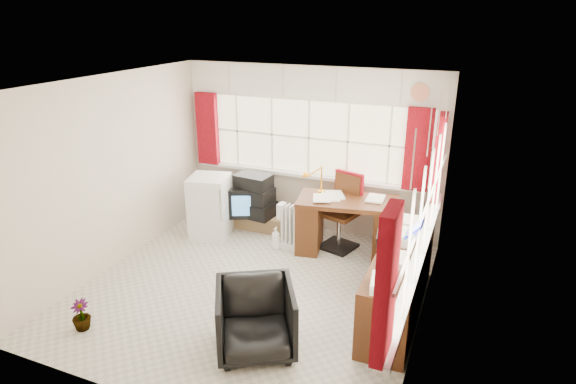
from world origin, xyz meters
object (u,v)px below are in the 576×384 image
object	(u,v)px
desk	(347,223)
credenza	(399,281)
crt_tv	(246,200)
desk_lamp	(322,174)
office_chair	(256,319)
task_chair	(344,208)
tv_bench	(269,220)
mini_fridge	(210,206)
radiator	(296,232)

from	to	relation	value
desk	credenza	world-z (taller)	credenza
credenza	crt_tv	bearing A→B (deg)	152.59
desk_lamp	office_chair	world-z (taller)	desk_lamp
desk	task_chair	xyz separation A→B (m)	(-0.10, 0.18, 0.14)
desk_lamp	task_chair	xyz separation A→B (m)	(0.34, 0.04, -0.48)
credenza	office_chair	bearing A→B (deg)	-134.81
desk	tv_bench	world-z (taller)	desk
task_chair	mini_fridge	bearing A→B (deg)	-167.15
desk	crt_tv	bearing A→B (deg)	174.95
crt_tv	office_chair	bearing A→B (deg)	-61.13
tv_bench	desk_lamp	bearing A→B (deg)	-11.10
desk_lamp	tv_bench	xyz separation A→B (m)	(-0.90, 0.18, -0.94)
desk_lamp	mini_fridge	xyz separation A→B (m)	(-1.61, -0.40, -0.59)
radiator	crt_tv	xyz separation A→B (m)	(-0.98, 0.36, 0.21)
office_chair	radiator	bearing A→B (deg)	71.66
credenza	mini_fridge	xyz separation A→B (m)	(-2.99, 0.94, 0.08)
credenza	tv_bench	world-z (taller)	credenza
desk	mini_fridge	bearing A→B (deg)	-172.77
task_chair	credenza	size ratio (longest dim) A/B	0.55
tv_bench	mini_fridge	bearing A→B (deg)	-140.69
radiator	crt_tv	bearing A→B (deg)	159.65
mini_fridge	tv_bench	bearing A→B (deg)	39.31
desk_lamp	task_chair	size ratio (longest dim) A/B	0.35
desk_lamp	radiator	size ratio (longest dim) A/B	0.58
desk	crt_tv	xyz separation A→B (m)	(-1.66, 0.15, 0.04)
mini_fridge	crt_tv	bearing A→B (deg)	45.93
task_chair	tv_bench	bearing A→B (deg)	173.74
office_chair	radiator	world-z (taller)	office_chair
office_chair	mini_fridge	size ratio (longest dim) A/B	0.83
desk_lamp	tv_bench	distance (m)	1.31
mini_fridge	office_chair	bearing A→B (deg)	-49.96
desk	tv_bench	distance (m)	1.42
office_chair	mini_fridge	bearing A→B (deg)	100.68
tv_bench	crt_tv	distance (m)	0.51
office_chair	credenza	xyz separation A→B (m)	(1.19, 1.20, 0.04)
desk	radiator	xyz separation A→B (m)	(-0.68, -0.22, -0.17)
tv_bench	mini_fridge	size ratio (longest dim) A/B	1.49
radiator	desk_lamp	bearing A→B (deg)	56.20
desk	tv_bench	size ratio (longest dim) A/B	1.05
office_chair	mini_fridge	xyz separation A→B (m)	(-1.80, 2.14, 0.11)
task_chair	crt_tv	distance (m)	1.56
desk	desk_lamp	size ratio (longest dim) A/B	3.81
radiator	credenza	size ratio (longest dim) A/B	0.33
crt_tv	mini_fridge	distance (m)	0.57
task_chair	office_chair	xyz separation A→B (m)	(-0.15, -2.58, -0.23)
task_chair	mini_fridge	xyz separation A→B (m)	(-1.95, -0.45, -0.11)
task_chair	radiator	bearing A→B (deg)	-145.32
crt_tv	mini_fridge	bearing A→B (deg)	-134.07
desk	task_chair	world-z (taller)	task_chair
crt_tv	tv_bench	bearing A→B (deg)	28.89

